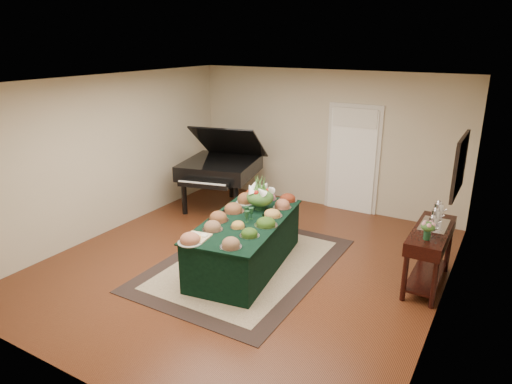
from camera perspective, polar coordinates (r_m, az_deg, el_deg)
The scene contains 14 objects.
ground at distance 7.05m, azimuth -1.24°, elevation -8.79°, with size 6.00×6.00×0.00m, color black.
area_rug at distance 6.99m, azimuth -1.32°, elevation -8.97°, with size 2.31×3.24×0.01m.
kitchen_doorway at distance 9.00m, azimuth 11.97°, elevation 3.91°, with size 1.05×0.07×2.10m.
buffet_table at distance 6.78m, azimuth -1.31°, elevation -6.40°, with size 1.36×2.34×0.75m.
food_platters at distance 6.70m, azimuth -1.29°, elevation -2.78°, with size 1.11×2.39×0.13m.
cutting_board at distance 6.09m, azimuth -7.35°, elevation -5.34°, with size 0.36×0.36×0.10m.
green_goblets at distance 6.59m, azimuth -1.00°, elevation -2.77°, with size 0.17×0.22×0.18m.
floral_centerpiece at distance 6.93m, azimuth 0.53°, elevation -0.21°, with size 0.44×0.44×0.44m.
grand_piano at distance 9.04m, azimuth -4.49°, elevation 3.12°, with size 1.69×1.88×1.69m.
wicker_basket at distance 8.81m, azimuth -2.37°, elevation -2.17°, with size 0.38×0.38×0.24m, color olive.
mahogany_sideboard at distance 6.60m, azimuth 20.97°, elevation -5.84°, with size 0.45×1.31×0.84m.
tea_service at distance 6.58m, azimuth 21.43°, elevation -3.10°, with size 0.34×0.74×0.30m.
pink_bouquet at distance 6.11m, azimuth 20.70°, elevation -4.13°, with size 0.20×0.20×0.25m.
wall_painting at distance 6.23m, azimuth 24.12°, elevation 3.06°, with size 0.05×0.95×0.75m.
Camera 1 is at (3.28, -5.33, 3.25)m, focal length 32.00 mm.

